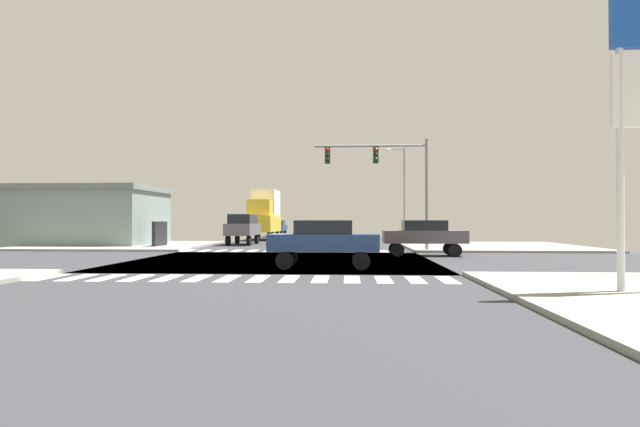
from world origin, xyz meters
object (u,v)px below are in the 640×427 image
object	(u,v)px
sedan_nearside_1	(324,240)
sedan_crossing_3	(277,227)
street_lamp	(402,186)
suv_queued_1	(243,227)
traffic_signal_mast	(383,168)
bank_building	(84,216)
box_truck_trailing_1	(264,213)
sedan_farside_2	(424,235)
sedan_leading_4	(304,227)

from	to	relation	value
sedan_nearside_1	sedan_crossing_3	size ratio (longest dim) A/B	1.00
street_lamp	suv_queued_1	size ratio (longest dim) A/B	1.77
traffic_signal_mast	suv_queued_1	distance (m)	13.47
street_lamp	sedan_crossing_3	size ratio (longest dim) A/B	1.89
traffic_signal_mast	street_lamp	xyz separation A→B (m)	(2.50, 13.27, -0.15)
traffic_signal_mast	sedan_nearside_1	bearing A→B (deg)	-106.24
bank_building	sedan_crossing_3	size ratio (longest dim) A/B	2.86
bank_building	suv_queued_1	bearing A→B (deg)	10.17
street_lamp	bank_building	xyz separation A→B (m)	(-24.22, -7.33, -2.66)
traffic_signal_mast	box_truck_trailing_1	distance (m)	20.66
sedan_farside_2	sedan_leading_4	size ratio (longest dim) A/B	1.00
box_truck_trailing_1	sedan_crossing_3	bearing A→B (deg)	-90.00
sedan_crossing_3	box_truck_trailing_1	xyz separation A→B (m)	(-0.00, -8.69, 1.45)
sedan_nearside_1	traffic_signal_mast	bearing A→B (deg)	-16.24
suv_queued_1	box_truck_trailing_1	xyz separation A→B (m)	(0.00, 9.79, 1.17)
street_lamp	sedan_leading_4	xyz separation A→B (m)	(-9.71, 14.67, -3.74)
sedan_nearside_1	bank_building	bearing A→B (deg)	48.67
traffic_signal_mast	suv_queued_1	world-z (taller)	traffic_signal_mast
traffic_signal_mast	suv_queued_1	bearing A→B (deg)	141.92
sedan_nearside_1	suv_queued_1	size ratio (longest dim) A/B	0.93
sedan_nearside_1	sedan_farside_2	distance (m)	8.59
sedan_nearside_1	suv_queued_1	world-z (taller)	suv_queued_1
sedan_crossing_3	suv_queued_1	size ratio (longest dim) A/B	0.93
traffic_signal_mast	bank_building	bearing A→B (deg)	164.70
street_lamp	sedan_nearside_1	size ratio (longest dim) A/B	1.89
sedan_farside_2	box_truck_trailing_1	distance (m)	24.53
street_lamp	suv_queued_1	xyz separation A→B (m)	(-12.71, -5.27, -3.46)
street_lamp	sedan_nearside_1	bearing A→B (deg)	-103.16
sedan_crossing_3	sedan_farside_2	bearing A→B (deg)	112.06
box_truck_trailing_1	sedan_nearside_1	bearing A→B (deg)	104.22
bank_building	box_truck_trailing_1	bearing A→B (deg)	45.86
sedan_farside_2	box_truck_trailing_1	world-z (taller)	box_truck_trailing_1
sedan_nearside_1	box_truck_trailing_1	distance (m)	29.20
traffic_signal_mast	street_lamp	size ratio (longest dim) A/B	0.84
suv_queued_1	sedan_crossing_3	bearing A→B (deg)	-90.00
traffic_signal_mast	sedan_farside_2	size ratio (longest dim) A/B	1.59
sedan_nearside_1	sedan_leading_4	distance (m)	38.65
sedan_nearside_1	sedan_farside_2	bearing A→B (deg)	-35.39
sedan_crossing_3	sedan_leading_4	world-z (taller)	same
traffic_signal_mast	sedan_crossing_3	distance (m)	28.65
bank_building	box_truck_trailing_1	xyz separation A→B (m)	(11.50, 11.85, 0.37)
suv_queued_1	traffic_signal_mast	bearing A→B (deg)	141.92
street_lamp	sedan_farside_2	size ratio (longest dim) A/B	1.89
street_lamp	sedan_crossing_3	xyz separation A→B (m)	(-12.71, 13.21, -3.74)
bank_building	suv_queued_1	world-z (taller)	bank_building
traffic_signal_mast	street_lamp	distance (m)	13.51
bank_building	traffic_signal_mast	bearing A→B (deg)	-15.30
sedan_nearside_1	sedan_farside_2	size ratio (longest dim) A/B	1.00
street_lamp	box_truck_trailing_1	distance (m)	13.69
traffic_signal_mast	sedan_farside_2	bearing A→B (deg)	-61.06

